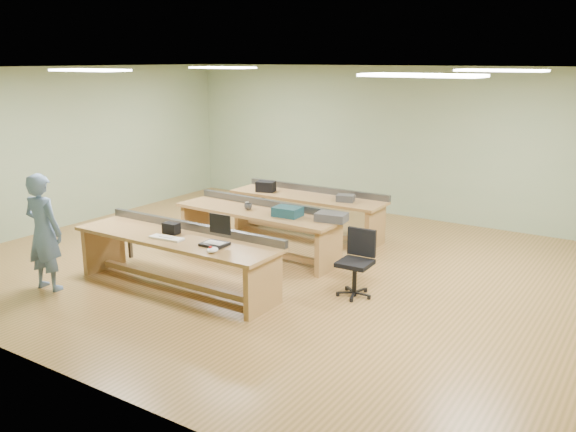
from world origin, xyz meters
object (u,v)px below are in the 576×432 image
object	(u,v)px
camera_bag	(171,228)
drinks_can	(247,205)
workbench_mid	(259,222)
task_chair	(356,272)
laptop_base	(215,244)
parts_bin_grey	(331,217)
person	(44,232)
workbench_back	(308,206)
workbench_front	(178,249)
mug	(248,207)
parts_bin_teal	(288,212)

from	to	relation	value
camera_bag	drinks_can	xyz separation A→B (m)	(-0.00, 1.77, -0.02)
workbench_mid	task_chair	xyz separation A→B (m)	(2.13, -0.71, -0.23)
laptop_base	parts_bin_grey	world-z (taller)	parts_bin_grey
task_chair	workbench_mid	bearing A→B (deg)	159.06
workbench_mid	person	world-z (taller)	person
workbench_mid	laptop_base	distance (m)	1.98
workbench_back	workbench_front	bearing A→B (deg)	-93.33
person	drinks_can	distance (m)	3.16
parts_bin_grey	drinks_can	distance (m)	1.56
person	drinks_can	xyz separation A→B (m)	(1.33, 2.86, -0.02)
person	parts_bin_grey	bearing A→B (deg)	-140.86
person	mug	world-z (taller)	person
workbench_back	person	xyz separation A→B (m)	(-1.66, -4.25, 0.27)
laptop_base	task_chair	xyz separation A→B (m)	(1.50, 1.15, -0.44)
workbench_back	drinks_can	xyz separation A→B (m)	(-0.33, -1.39, 0.25)
workbench_front	parts_bin_grey	bearing A→B (deg)	53.23
workbench_front	parts_bin_grey	xyz separation A→B (m)	(1.40, 1.87, 0.25)
person	mug	xyz separation A→B (m)	(1.40, 2.81, -0.02)
workbench_mid	parts_bin_teal	xyz separation A→B (m)	(0.59, -0.06, 0.27)
workbench_back	person	distance (m)	4.57
workbench_mid	workbench_back	size ratio (longest dim) A/B	1.01
parts_bin_grey	drinks_can	size ratio (longest dim) A/B	4.29
camera_bag	parts_bin_grey	size ratio (longest dim) A/B	0.49
person	parts_bin_teal	distance (m)	3.54
workbench_front	task_chair	distance (m)	2.49
laptop_base	camera_bag	bearing A→B (deg)	170.02
laptop_base	drinks_can	world-z (taller)	drinks_can
workbench_front	mug	distance (m)	1.78
person	camera_bag	size ratio (longest dim) A/B	7.28
person	parts_bin_teal	size ratio (longest dim) A/B	3.94
workbench_mid	mug	bearing A→B (deg)	-162.05
laptop_base	camera_bag	distance (m)	0.88
workbench_back	task_chair	size ratio (longest dim) A/B	3.22
laptop_base	person	bearing A→B (deg)	-158.92
workbench_front	drinks_can	size ratio (longest dim) A/B	29.57
workbench_mid	parts_bin_grey	bearing A→B (deg)	4.69
camera_bag	workbench_front	bearing A→B (deg)	-23.28
workbench_back	camera_bag	world-z (taller)	camera_bag
workbench_mid	mug	xyz separation A→B (m)	(-0.18, -0.05, 0.24)
person	drinks_can	bearing A→B (deg)	-121.05
parts_bin_teal	drinks_can	size ratio (longest dim) A/B	3.88
person	camera_bag	xyz separation A→B (m)	(1.34, 1.10, 0.00)
laptop_base	drinks_can	xyz separation A→B (m)	(-0.88, 1.87, 0.04)
laptop_base	task_chair	size ratio (longest dim) A/B	0.37
parts_bin_teal	task_chair	bearing A→B (deg)	-23.09
workbench_front	camera_bag	xyz separation A→B (m)	(-0.16, 0.06, 0.26)
person	mug	bearing A→B (deg)	-122.61
workbench_back	parts_bin_teal	world-z (taller)	parts_bin_teal
workbench_front	drinks_can	world-z (taller)	workbench_front
laptop_base	mug	world-z (taller)	mug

